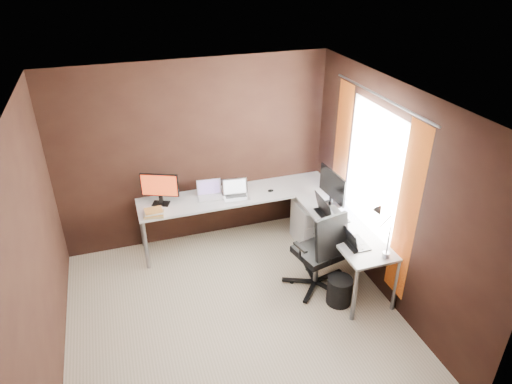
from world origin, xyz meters
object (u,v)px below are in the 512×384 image
at_px(laptop_black_small, 354,241).
at_px(desk_lamp, 382,226).
at_px(laptop_silver, 236,193).
at_px(monitor_left, 160,187).
at_px(office_chair, 318,265).
at_px(laptop_black_big, 329,212).
at_px(book_stack, 154,213).
at_px(drawer_pedestal, 311,222).
at_px(laptop_white, 210,193).
at_px(monitor_right, 332,186).
at_px(wastebasket, 339,291).

xyz_separation_m(laptop_black_small, desk_lamp, (0.15, -0.25, 0.33)).
height_order(laptop_silver, laptop_black_small, laptop_silver).
relative_size(monitor_left, office_chair, 0.42).
distance_m(laptop_black_big, book_stack, 2.16).
distance_m(drawer_pedestal, laptop_silver, 1.14).
distance_m(monitor_left, laptop_white, 0.67).
distance_m(laptop_silver, book_stack, 1.10).
bearing_deg(laptop_silver, monitor_left, 178.27).
height_order(laptop_white, laptop_black_small, laptop_white).
xyz_separation_m(laptop_black_big, book_stack, (-2.05, 0.70, -0.02)).
height_order(monitor_left, book_stack, monitor_left).
height_order(laptop_white, desk_lamp, desk_lamp).
relative_size(monitor_right, laptop_black_big, 1.37).
xyz_separation_m(laptop_silver, laptop_black_small, (0.95, -1.48, -0.00)).
distance_m(laptop_black_small, office_chair, 0.60).
xyz_separation_m(drawer_pedestal, laptop_black_small, (-0.05, -1.19, 0.48)).
height_order(laptop_silver, laptop_black_big, laptop_black_big).
bearing_deg(laptop_white, monitor_right, -21.56).
height_order(monitor_left, monitor_right, monitor_right).
height_order(laptop_black_small, book_stack, laptop_black_small).
distance_m(laptop_black_small, book_stack, 2.44).
bearing_deg(laptop_white, desk_lamp, -47.18).
xyz_separation_m(monitor_left, monitor_right, (2.07, -0.73, 0.03)).
height_order(monitor_right, desk_lamp, desk_lamp).
xyz_separation_m(drawer_pedestal, monitor_left, (-1.96, 0.41, 0.67)).
bearing_deg(monitor_left, book_stack, -92.72).
bearing_deg(wastebasket, laptop_black_big, 77.11).
bearing_deg(laptop_black_small, laptop_white, 38.96).
distance_m(laptop_black_small, desk_lamp, 0.44).
relative_size(laptop_silver, laptop_black_small, 1.14).
bearing_deg(monitor_left, drawer_pedestal, 11.51).
bearing_deg(office_chair, drawer_pedestal, 58.16).
relative_size(monitor_left, monitor_right, 0.78).
bearing_deg(book_stack, monitor_right, -11.91).
distance_m(monitor_left, desk_lamp, 2.78).
xyz_separation_m(laptop_white, laptop_silver, (0.33, -0.11, 0.00)).
xyz_separation_m(laptop_silver, book_stack, (-1.10, -0.14, -0.01)).
distance_m(drawer_pedestal, office_chair, 0.98).
relative_size(laptop_white, laptop_silver, 0.94).
bearing_deg(drawer_pedestal, laptop_silver, 163.78).
bearing_deg(desk_lamp, laptop_black_small, 137.77).
distance_m(monitor_left, laptop_silver, 0.99).
bearing_deg(monitor_right, office_chair, 141.02).
height_order(monitor_right, office_chair, monitor_right).
distance_m(laptop_white, wastebasket, 2.09).
bearing_deg(office_chair, laptop_black_small, -56.15).
bearing_deg(laptop_white, monitor_left, -176.14).
bearing_deg(wastebasket, laptop_black_small, 24.51).
bearing_deg(laptop_silver, drawer_pedestal, -10.64).
distance_m(laptop_silver, office_chair, 1.46).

